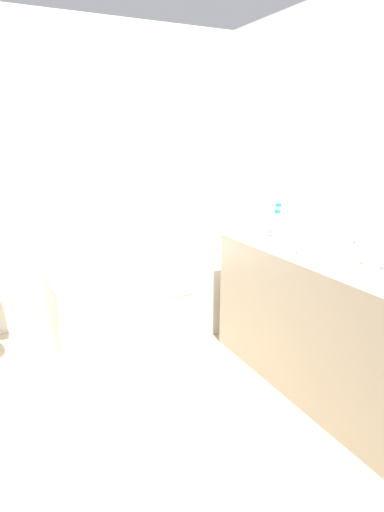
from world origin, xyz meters
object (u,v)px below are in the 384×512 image
object	(u,v)px
sink_faucet	(354,246)
bathtub	(156,292)
water_bottle_1	(278,220)
drinking_glass_0	(295,238)
drinking_glass_2	(263,228)
sink_basin	(328,251)
water_bottle_3	(277,225)
drinking_glass_1	(371,258)

from	to	relation	value
sink_faucet	bathtub	bearing A→B (deg)	122.24
water_bottle_1	drinking_glass_0	size ratio (longest dim) A/B	2.65
drinking_glass_0	drinking_glass_2	distance (m)	0.35
sink_basin	drinking_glass_2	xyz separation A→B (m)	(0.01, 0.65, 0.02)
sink_faucet	water_bottle_3	distance (m)	0.54
sink_faucet	water_bottle_1	world-z (taller)	water_bottle_1
water_bottle_1	water_bottle_3	distance (m)	0.12
bathtub	water_bottle_3	world-z (taller)	bathtub
water_bottle_1	drinking_glass_0	xyz separation A→B (m)	(-0.08, -0.29, -0.06)
bathtub	drinking_glass_2	xyz separation A→B (m)	(0.59, -0.61, 0.59)
bathtub	water_bottle_1	distance (m)	1.15
sink_basin	water_bottle_1	xyz separation A→B (m)	(0.08, 0.59, 0.08)
water_bottle_1	water_bottle_3	bearing A→B (deg)	-130.54
water_bottle_1	water_bottle_3	world-z (taller)	water_bottle_1
drinking_glass_0	drinking_glass_2	xyz separation A→B (m)	(0.00, 0.35, -0.00)
drinking_glass_0	drinking_glass_1	xyz separation A→B (m)	(0.07, -0.55, -0.00)
sink_faucet	water_bottle_1	distance (m)	0.60
drinking_glass_0	bathtub	bearing A→B (deg)	121.52
bathtub	drinking_glass_2	distance (m)	1.04
drinking_glass_0	sink_faucet	bearing A→B (deg)	-55.52
bathtub	drinking_glass_1	world-z (taller)	bathtub
sink_basin	drinking_glass_0	distance (m)	0.30
water_bottle_1	water_bottle_3	size ratio (longest dim) A/B	1.13
water_bottle_3	drinking_glass_1	bearing A→B (deg)	-85.46
water_bottle_3	drinking_glass_2	xyz separation A→B (m)	(-0.00, 0.15, -0.05)
drinking_glass_1	drinking_glass_2	xyz separation A→B (m)	(-0.06, 0.90, 0.00)
water_bottle_1	drinking_glass_1	distance (m)	0.84
sink_faucet	water_bottle_1	bearing A→B (deg)	101.54
bathtub	water_bottle_3	distance (m)	1.16
sink_faucet	water_bottle_3	xyz separation A→B (m)	(-0.20, 0.50, 0.05)
bathtub	water_bottle_1	size ratio (longest dim) A/B	7.61
sink_faucet	water_bottle_1	size ratio (longest dim) A/B	0.71
drinking_glass_0	drinking_glass_1	bearing A→B (deg)	-83.09
sink_basin	drinking_glass_1	world-z (taller)	drinking_glass_1
drinking_glass_0	water_bottle_3	bearing A→B (deg)	88.11
sink_faucet	water_bottle_3	bearing A→B (deg)	111.44
drinking_glass_0	drinking_glass_1	size ratio (longest dim) A/B	1.06
water_bottle_3	drinking_glass_1	world-z (taller)	water_bottle_3
bathtub	sink_basin	world-z (taller)	bathtub
bathtub	drinking_glass_0	world-z (taller)	bathtub
bathtub	sink_faucet	world-z (taller)	bathtub
water_bottle_3	drinking_glass_0	bearing A→B (deg)	-91.89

